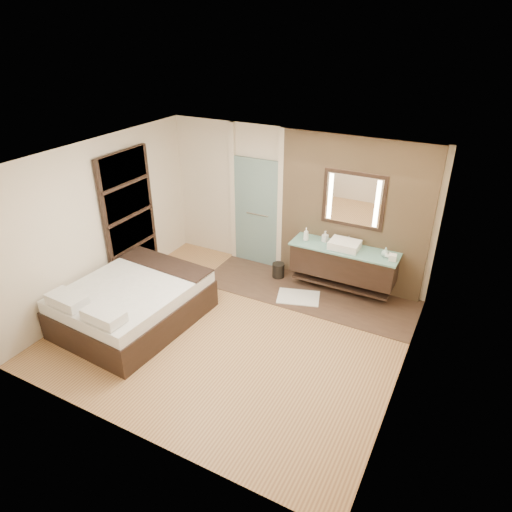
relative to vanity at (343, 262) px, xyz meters
The scene contains 15 objects.
floor 2.29m from the vanity, 119.83° to the right, with size 5.00×5.00×0.00m, color brown.
tile_strip 0.83m from the vanity, 147.54° to the right, with size 3.80×1.30×0.01m, color #3E2A21.
stone_wall 0.82m from the vanity, 90.00° to the left, with size 2.60×0.08×2.70m, color tan.
vanity is the anchor object (origin of this frame).
mirror_unit 1.10m from the vanity, 90.00° to the left, with size 1.06×0.04×0.96m.
frosted_door 1.95m from the vanity, behind, with size 1.10×0.12×2.70m.
shoji_partition 3.82m from the vanity, 159.50° to the right, with size 0.06×1.20×2.40m.
bed 3.58m from the vanity, 137.51° to the right, with size 1.85×2.26×0.83m.
bath_mat 0.98m from the vanity, 135.37° to the right, with size 0.72×0.50×0.02m, color white.
waste_bin 1.28m from the vanity, behind, with size 0.23×0.23×0.28m, color black.
tissue_box 0.89m from the vanity, ahead, with size 0.12×0.12×0.10m, color white.
soap_bottle_a 0.81m from the vanity, behind, with size 0.09×0.09×0.24m, color white.
soap_bottle_b 0.55m from the vanity, 168.41° to the left, with size 0.09×0.09×0.19m, color #B2B2B2.
soap_bottle_c 0.78m from the vanity, ahead, with size 0.13×0.13×0.16m, color #A2CCC8.
cup 0.79m from the vanity, ahead, with size 0.11×0.11×0.09m, color white.
Camera 1 is at (2.99, -4.93, 4.33)m, focal length 32.00 mm.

